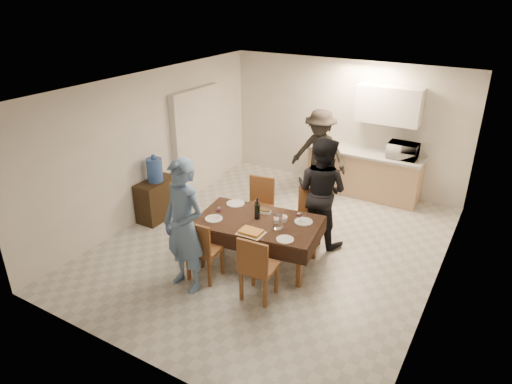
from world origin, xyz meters
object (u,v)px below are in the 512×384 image
microwave (403,151)px  person_far (321,191)px  water_pitcher (278,221)px  person_near (184,226)px  console (158,199)px  wine_bottle (257,209)px  dining_table (258,223)px  water_jug (155,170)px  savoury_tart (251,232)px  person_kitchen (319,153)px

microwave → person_far: 2.30m
water_pitcher → person_near: 1.35m
microwave → person_far: (-0.73, -2.18, -0.15)m
console → wine_bottle: (2.26, -0.28, 0.51)m
dining_table → wine_bottle: (-0.05, 0.05, 0.20)m
water_jug → microwave: microwave is taller
dining_table → wine_bottle: 0.21m
dining_table → water_jug: bearing=163.5°
console → savoury_tart: bearing=-16.3°
water_jug → dining_table: bearing=-8.0°
wine_bottle → water_pitcher: size_ratio=1.57×
console → person_far: bearing=14.2°
console → water_jug: bearing=90.0°
water_jug → savoury_tart: water_jug is taller
person_near → person_kitchen: 3.84m
water_jug → savoury_tart: 2.52m
dining_table → water_pitcher: water_pitcher is taller
console → wine_bottle: 2.33m
water_jug → wine_bottle: size_ratio=1.26×
dining_table → person_near: size_ratio=1.02×
person_near → person_kitchen: bearing=94.3°
water_jug → savoury_tart: bearing=-16.3°
water_jug → person_kitchen: bearing=49.7°
person_kitchen → water_pitcher: bearing=-78.5°
person_far → water_jug: bearing=21.1°
wine_bottle → person_near: bearing=-114.4°
dining_table → water_pitcher: (0.35, -0.05, 0.14)m
console → water_jug: water_jug is taller
microwave → console: bearing=39.0°
water_pitcher → person_kitchen: bearing=101.5°
person_near → person_far: person_near is taller
water_jug → person_near: person_near is taller
console → person_far: size_ratio=0.44×
dining_table → water_pitcher: size_ratio=9.24×
dining_table → savoury_tart: 0.40m
water_jug → person_kitchen: (2.08, 2.45, -0.06)m
console → water_jug: (0.00, 0.00, 0.58)m
water_pitcher → console: bearing=171.9°
wine_bottle → person_far: 1.17m
water_jug → water_pitcher: (2.66, -0.38, -0.13)m
water_jug → microwave: bearing=39.0°
savoury_tart → person_kitchen: size_ratio=0.21×
dining_table → console: console is taller
person_far → wine_bottle: bearing=65.9°
water_jug → savoury_tart: size_ratio=1.14×
wine_bottle → person_far: bearing=59.0°
wine_bottle → person_far: person_far is taller
console → person_kitchen: size_ratio=0.45×
wine_bottle → water_pitcher: 0.42m
wine_bottle → savoury_tart: size_ratio=0.90×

